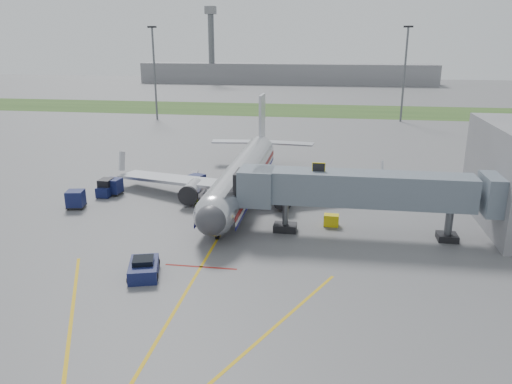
# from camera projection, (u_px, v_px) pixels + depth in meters

# --- Properties ---
(ground) EXTENTS (400.00, 400.00, 0.00)m
(ground) POSITION_uv_depth(u_px,v_px,m) (212.00, 247.00, 44.39)
(ground) COLOR #565659
(ground) RESTS_ON ground
(grass_strip) EXTENTS (300.00, 25.00, 0.01)m
(grass_strip) POSITION_uv_depth(u_px,v_px,m) (294.00, 110.00, 129.37)
(grass_strip) COLOR #2D4C1E
(grass_strip) RESTS_ON ground
(apron_markings) EXTENTS (21.52, 50.00, 0.01)m
(apron_markings) POSITION_uv_depth(u_px,v_px,m) (189.00, 286.00, 37.41)
(apron_markings) COLOR gold
(apron_markings) RESTS_ON ground
(airliner) EXTENTS (32.10, 35.67, 10.25)m
(airliner) POSITION_uv_depth(u_px,v_px,m) (243.00, 175.00, 58.01)
(airliner) COLOR silver
(airliner) RESTS_ON ground
(jet_bridge) EXTENTS (25.30, 4.00, 6.90)m
(jet_bridge) POSITION_uv_depth(u_px,v_px,m) (360.00, 190.00, 45.91)
(jet_bridge) COLOR slate
(jet_bridge) RESTS_ON ground
(light_mast_left) EXTENTS (2.00, 0.44, 20.40)m
(light_mast_left) POSITION_uv_depth(u_px,v_px,m) (154.00, 71.00, 111.70)
(light_mast_left) COLOR #595B60
(light_mast_left) RESTS_ON ground
(light_mast_right) EXTENTS (2.00, 0.44, 20.40)m
(light_mast_right) POSITION_uv_depth(u_px,v_px,m) (405.00, 72.00, 108.36)
(light_mast_right) COLOR #595B60
(light_mast_right) RESTS_ON ground
(distant_terminal) EXTENTS (120.00, 14.00, 8.00)m
(distant_terminal) POSITION_uv_depth(u_px,v_px,m) (286.00, 73.00, 205.18)
(distant_terminal) COLOR slate
(distant_terminal) RESTS_ON ground
(control_tower) EXTENTS (4.00, 4.00, 30.00)m
(control_tower) POSITION_uv_depth(u_px,v_px,m) (211.00, 40.00, 200.93)
(control_tower) COLOR #595B60
(control_tower) RESTS_ON ground
(pushback_tug) EXTENTS (3.11, 4.05, 1.49)m
(pushback_tug) POSITION_uv_depth(u_px,v_px,m) (144.00, 268.00, 38.95)
(pushback_tug) COLOR #0F0D3D
(pushback_tug) RESTS_ON ground
(baggage_tug) EXTENTS (1.49, 2.86, 2.00)m
(baggage_tug) POSITION_uv_depth(u_px,v_px,m) (106.00, 188.00, 58.88)
(baggage_tug) COLOR #0F0D3D
(baggage_tug) RESTS_ON ground
(baggage_cart_a) EXTENTS (1.94, 1.94, 1.92)m
(baggage_cart_a) POSITION_uv_depth(u_px,v_px,m) (114.00, 186.00, 59.21)
(baggage_cart_a) COLOR #0F0D3D
(baggage_cart_a) RESTS_ON ground
(baggage_cart_b) EXTENTS (2.15, 2.15, 1.97)m
(baggage_cart_b) POSITION_uv_depth(u_px,v_px,m) (76.00, 199.00, 54.43)
(baggage_cart_b) COLOR #0F0D3D
(baggage_cart_b) RESTS_ON ground
(baggage_cart_c) EXTENTS (2.32, 2.32, 1.89)m
(baggage_cart_c) POSITION_uv_depth(u_px,v_px,m) (197.00, 182.00, 61.09)
(baggage_cart_c) COLOR #0F0D3D
(baggage_cart_c) RESTS_ON ground
(belt_loader) EXTENTS (1.56, 4.30, 2.07)m
(belt_loader) POSITION_uv_depth(u_px,v_px,m) (191.00, 188.00, 60.35)
(belt_loader) COLOR #0F0D3D
(belt_loader) RESTS_ON ground
(ground_power_cart) EXTENTS (1.50, 1.04, 1.16)m
(ground_power_cart) POSITION_uv_depth(u_px,v_px,m) (331.00, 220.00, 49.37)
(ground_power_cart) COLOR yellow
(ground_power_cart) RESTS_ON ground
(ramp_worker) EXTENTS (0.66, 0.76, 1.74)m
(ramp_worker) POSITION_uv_depth(u_px,v_px,m) (196.00, 198.00, 55.41)
(ramp_worker) COLOR #93CF18
(ramp_worker) RESTS_ON ground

